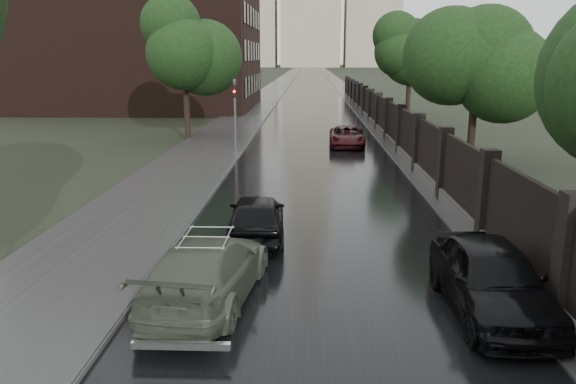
{
  "coord_description": "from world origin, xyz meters",
  "views": [
    {
      "loc": [
        -0.32,
        -5.17,
        5.12
      ],
      "look_at": [
        -0.88,
        9.85,
        1.5
      ],
      "focal_mm": 35.0,
      "sensor_mm": 36.0,
      "label": 1
    }
  ],
  "objects_px": {
    "tree_right_c": "(410,59)",
    "car_right_far": "(347,136)",
    "tree_left_far": "(185,55)",
    "tree_right_b": "(477,61)",
    "hatchback_left": "(257,217)",
    "traffic_light": "(235,109)",
    "volga_sedan": "(207,270)",
    "car_right_near": "(491,278)"
  },
  "relations": [
    {
      "from": "tree_right_c",
      "to": "car_right_far",
      "type": "height_order",
      "value": "tree_right_c"
    },
    {
      "from": "tree_left_far",
      "to": "tree_right_b",
      "type": "distance_m",
      "value": 17.45
    },
    {
      "from": "tree_left_far",
      "to": "tree_right_b",
      "type": "height_order",
      "value": "tree_left_far"
    },
    {
      "from": "hatchback_left",
      "to": "tree_right_c",
      "type": "bearing_deg",
      "value": -110.49
    },
    {
      "from": "car_right_far",
      "to": "tree_left_far",
      "type": "bearing_deg",
      "value": 168.17
    },
    {
      "from": "hatchback_left",
      "to": "car_right_far",
      "type": "height_order",
      "value": "hatchback_left"
    },
    {
      "from": "tree_right_c",
      "to": "hatchback_left",
      "type": "xyz_separation_m",
      "value": [
        -9.3,
        -29.76,
        -4.28
      ]
    },
    {
      "from": "traffic_light",
      "to": "car_right_far",
      "type": "height_order",
      "value": "traffic_light"
    },
    {
      "from": "car_right_far",
      "to": "hatchback_left",
      "type": "bearing_deg",
      "value": -100.11
    },
    {
      "from": "tree_right_b",
      "to": "hatchback_left",
      "type": "xyz_separation_m",
      "value": [
        -9.3,
        -11.76,
        -4.28
      ]
    },
    {
      "from": "volga_sedan",
      "to": "car_right_near",
      "type": "relative_size",
      "value": 1.07
    },
    {
      "from": "traffic_light",
      "to": "volga_sedan",
      "type": "xyz_separation_m",
      "value": [
        1.83,
        -18.99,
        -1.7
      ]
    },
    {
      "from": "tree_right_c",
      "to": "hatchback_left",
      "type": "bearing_deg",
      "value": -107.35
    },
    {
      "from": "tree_left_far",
      "to": "car_right_far",
      "type": "bearing_deg",
      "value": -13.74
    },
    {
      "from": "car_right_far",
      "to": "traffic_light",
      "type": "bearing_deg",
      "value": -155.42
    },
    {
      "from": "tree_right_c",
      "to": "volga_sedan",
      "type": "height_order",
      "value": "tree_right_c"
    },
    {
      "from": "volga_sedan",
      "to": "car_right_far",
      "type": "xyz_separation_m",
      "value": [
        4.36,
        21.58,
        -0.09
      ]
    },
    {
      "from": "tree_right_c",
      "to": "traffic_light",
      "type": "relative_size",
      "value": 1.75
    },
    {
      "from": "tree_right_c",
      "to": "volga_sedan",
      "type": "bearing_deg",
      "value": -106.34
    },
    {
      "from": "tree_left_far",
      "to": "hatchback_left",
      "type": "distance_m",
      "value": 21.21
    },
    {
      "from": "volga_sedan",
      "to": "tree_left_far",
      "type": "bearing_deg",
      "value": -70.19
    },
    {
      "from": "volga_sedan",
      "to": "car_right_near",
      "type": "xyz_separation_m",
      "value": [
        5.87,
        -0.39,
        0.06
      ]
    },
    {
      "from": "tree_right_b",
      "to": "traffic_light",
      "type": "distance_m",
      "value": 12.44
    },
    {
      "from": "car_right_near",
      "to": "traffic_light",
      "type": "bearing_deg",
      "value": 110.03
    },
    {
      "from": "tree_right_b",
      "to": "tree_right_c",
      "type": "bearing_deg",
      "value": 90.0
    },
    {
      "from": "volga_sedan",
      "to": "car_right_far",
      "type": "height_order",
      "value": "volga_sedan"
    },
    {
      "from": "volga_sedan",
      "to": "tree_right_b",
      "type": "bearing_deg",
      "value": -115.1
    },
    {
      "from": "traffic_light",
      "to": "car_right_far",
      "type": "relative_size",
      "value": 0.92
    },
    {
      "from": "tree_right_b",
      "to": "traffic_light",
      "type": "height_order",
      "value": "tree_right_b"
    },
    {
      "from": "tree_left_far",
      "to": "hatchback_left",
      "type": "height_order",
      "value": "tree_left_far"
    },
    {
      "from": "traffic_light",
      "to": "volga_sedan",
      "type": "distance_m",
      "value": 19.15
    },
    {
      "from": "car_right_near",
      "to": "car_right_far",
      "type": "xyz_separation_m",
      "value": [
        -1.51,
        21.97,
        -0.15
      ]
    },
    {
      "from": "tree_right_b",
      "to": "car_right_far",
      "type": "bearing_deg",
      "value": 135.12
    },
    {
      "from": "tree_right_b",
      "to": "volga_sedan",
      "type": "distance_m",
      "value": 19.32
    },
    {
      "from": "car_right_near",
      "to": "car_right_far",
      "type": "relative_size",
      "value": 1.02
    },
    {
      "from": "traffic_light",
      "to": "hatchback_left",
      "type": "xyz_separation_m",
      "value": [
        2.5,
        -14.76,
        -1.73
      ]
    },
    {
      "from": "tree_right_b",
      "to": "tree_right_c",
      "type": "height_order",
      "value": "same"
    },
    {
      "from": "volga_sedan",
      "to": "car_right_far",
      "type": "bearing_deg",
      "value": -94.6
    },
    {
      "from": "tree_right_c",
      "to": "car_right_far",
      "type": "relative_size",
      "value": 1.61
    },
    {
      "from": "traffic_light",
      "to": "car_right_near",
      "type": "xyz_separation_m",
      "value": [
        7.7,
        -19.38,
        -1.64
      ]
    },
    {
      "from": "car_right_far",
      "to": "tree_right_b",
      "type": "bearing_deg",
      "value": -42.97
    },
    {
      "from": "traffic_light",
      "to": "volga_sedan",
      "type": "height_order",
      "value": "traffic_light"
    }
  ]
}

